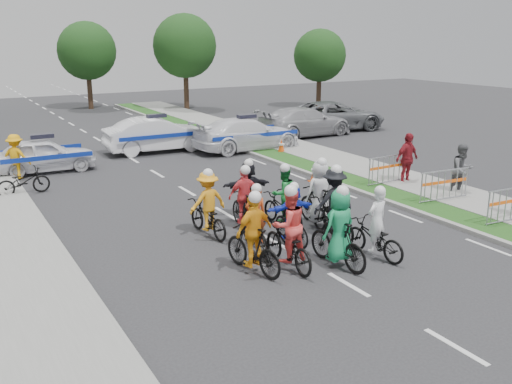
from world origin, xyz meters
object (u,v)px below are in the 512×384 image
rider_10 (208,210)px  barrier_1 (444,187)px  police_car_1 (157,135)px  spectator_2 (407,159)px  rider_1 (339,235)px  cone_1 (281,146)px  tree_4 (87,51)px  rider_4 (333,210)px  rider_7 (319,200)px  rider_9 (244,205)px  cone_0 (315,173)px  civilian_sedan (305,122)px  rider_5 (292,217)px  police_car_2 (247,134)px  barrier_2 (389,171)px  rider_2 (288,237)px  tree_1 (185,46)px  barrier_0 (512,206)px  tree_2 (320,56)px  rider_3 (253,242)px  rider_11 (248,193)px  rider_6 (255,228)px  police_car_0 (44,155)px  civilian_suv (334,116)px  parked_bike (23,182)px  spectator_1 (462,170)px  marshal_hiviz (16,156)px  rider_8 (283,203)px

rider_10 → barrier_1: size_ratio=0.96×
police_car_1 → spectator_2: spectator_2 is taller
rider_1 → cone_1: size_ratio=2.88×
rider_1 → tree_4: tree_4 is taller
rider_4 → rider_7: 1.01m
barrier_1 → tree_4: bearing=96.9°
rider_9 → cone_0: (4.89, 3.41, -0.38)m
spectator_2 → rider_9: bearing=-175.9°
civilian_sedan → tree_4: (-7.03, 17.75, 3.40)m
rider_4 → rider_5: size_ratio=1.22×
rider_9 → police_car_2: 11.50m
rider_7 → barrier_1: 4.92m
rider_1 → rider_9: rider_1 is taller
barrier_2 → cone_1: bearing=92.5°
rider_4 → rider_5: (-1.20, 0.19, -0.07)m
barrier_1 → police_car_1: bearing=111.8°
rider_2 → tree_1: bearing=-107.0°
barrier_0 → tree_2: bearing=65.7°
rider_3 → rider_11: size_ratio=1.08×
tree_2 → tree_4: 17.00m
rider_4 → cone_0: size_ratio=2.95×
rider_7 → cone_1: size_ratio=2.91×
rider_6 → cone_1: bearing=-115.6°
rider_6 → tree_4: size_ratio=0.29×
rider_10 → cone_1: 11.43m
rider_1 → rider_11: (-0.07, 4.30, -0.01)m
police_car_1 → spectator_2: (5.77, -10.33, 0.15)m
police_car_0 → police_car_2: police_car_2 is taller
rider_10 → civilian_sedan: size_ratio=0.35×
rider_2 → barrier_1: size_ratio=1.02×
civilian_suv → cone_1: 7.62m
parked_bike → tree_4: 24.31m
rider_10 → police_car_2: 12.08m
barrier_2 → rider_11: bearing=-172.8°
spectator_2 → barrier_1: size_ratio=0.95×
spectator_1 → rider_7: bearing=-169.3°
rider_6 → rider_10: (-0.58, 1.58, 0.15)m
rider_5 → civilian_sedan: size_ratio=0.31×
marshal_hiviz → police_car_2: bearing=-141.0°
rider_7 → cone_1: rider_7 is taller
barrier_0 → rider_4: bearing=161.9°
rider_8 → cone_0: size_ratio=2.67×
tree_4 → rider_9: bearing=-96.2°
cone_0 → police_car_1: bearing=110.3°
rider_8 → cone_1: rider_8 is taller
rider_10 → marshal_hiviz: size_ratio=1.12×
rider_4 → rider_7: size_ratio=1.02×
tree_4 → rider_6: bearing=-96.8°
cone_1 → parked_bike: 11.55m
rider_7 → rider_10: size_ratio=1.06×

